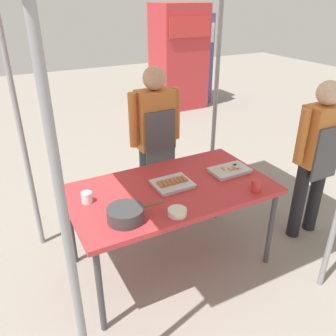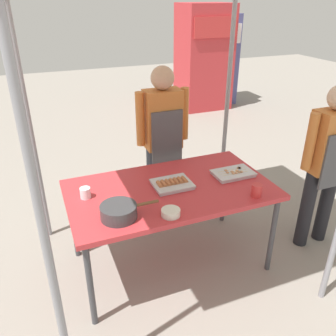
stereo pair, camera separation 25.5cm
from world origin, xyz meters
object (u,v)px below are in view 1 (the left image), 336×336
at_px(tray_meat_skewers, 229,170).
at_px(drink_cup_near_edge, 256,186).
at_px(condiment_bowl, 177,212).
at_px(drink_cup_by_wok, 87,197).
at_px(vendor_woman, 155,135).
at_px(customer_nearby, 317,151).
at_px(neighbor_stall_right, 179,57).
at_px(neighbor_stall_left, 188,59).
at_px(stall_table, 171,193).
at_px(cooking_wok, 126,214).
at_px(tray_grilled_sausages, 172,184).

xyz_separation_m(tray_meat_skewers, drink_cup_near_edge, (-0.02, -0.36, 0.03)).
bearing_deg(condiment_bowl, drink_cup_by_wok, 138.10).
distance_m(tray_meat_skewers, vendor_woman, 0.80).
distance_m(customer_nearby, neighbor_stall_right, 4.47).
bearing_deg(vendor_woman, neighbor_stall_left, -124.83).
xyz_separation_m(tray_meat_skewers, neighbor_stall_right, (1.82, 4.13, 0.22)).
xyz_separation_m(stall_table, neighbor_stall_left, (2.73, 4.33, 0.19)).
distance_m(stall_table, neighbor_stall_right, 4.78).
bearing_deg(condiment_bowl, stall_table, 68.26).
relative_size(stall_table, vendor_woman, 1.03).
relative_size(drink_cup_by_wok, neighbor_stall_left, 0.05).
height_order(drink_cup_near_edge, customer_nearby, customer_nearby).
relative_size(drink_cup_near_edge, vendor_woman, 0.06).
xyz_separation_m(drink_cup_by_wok, neighbor_stall_left, (3.37, 4.23, 0.10)).
relative_size(cooking_wok, drink_cup_by_wok, 4.97).
height_order(cooking_wok, condiment_bowl, cooking_wok).
height_order(condiment_bowl, drink_cup_by_wok, drink_cup_by_wok).
height_order(vendor_woman, neighbor_stall_right, neighbor_stall_right).
distance_m(stall_table, tray_grilled_sausages, 0.08).
xyz_separation_m(tray_grilled_sausages, condiment_bowl, (-0.16, -0.37, 0.00)).
relative_size(condiment_bowl, neighbor_stall_right, 0.07).
bearing_deg(customer_nearby, cooking_wok, -179.03).
bearing_deg(tray_grilled_sausages, condiment_bowl, -113.69).
bearing_deg(tray_grilled_sausages, stall_table, -140.20).
relative_size(condiment_bowl, vendor_woman, 0.09).
distance_m(stall_table, condiment_bowl, 0.39).
relative_size(drink_cup_near_edge, neighbor_stall_right, 0.05).
bearing_deg(cooking_wok, drink_cup_by_wok, 115.90).
distance_m(tray_grilled_sausages, customer_nearby, 1.35).
bearing_deg(tray_meat_skewers, tray_grilled_sausages, 178.43).
distance_m(drink_cup_near_edge, drink_cup_by_wok, 1.28).
xyz_separation_m(stall_table, cooking_wok, (-0.48, -0.25, 0.10)).
height_order(drink_cup_by_wok, neighbor_stall_left, neighbor_stall_left).
distance_m(drink_cup_by_wok, vendor_woman, 1.05).
height_order(drink_cup_by_wok, neighbor_stall_right, neighbor_stall_right).
bearing_deg(drink_cup_near_edge, tray_meat_skewers, 87.39).
relative_size(tray_grilled_sausages, tray_meat_skewers, 0.90).
bearing_deg(neighbor_stall_left, neighbor_stall_right, -150.72).
xyz_separation_m(tray_meat_skewers, vendor_woman, (-0.36, 0.70, 0.15)).
bearing_deg(drink_cup_by_wok, vendor_woman, 35.45).
relative_size(tray_grilled_sausages, drink_cup_near_edge, 3.09).
bearing_deg(customer_nearby, neighbor_stall_left, 73.11).
distance_m(vendor_woman, customer_nearby, 1.47).
bearing_deg(tray_meat_skewers, stall_table, -179.63).
height_order(customer_nearby, neighbor_stall_right, neighbor_stall_right).
relative_size(neighbor_stall_left, neighbor_stall_right, 0.90).
bearing_deg(vendor_woman, tray_grilled_sausages, 74.70).
xyz_separation_m(stall_table, condiment_bowl, (-0.14, -0.35, 0.08)).
relative_size(stall_table, drink_cup_by_wok, 19.39).
bearing_deg(neighbor_stall_left, condiment_bowl, -121.53).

